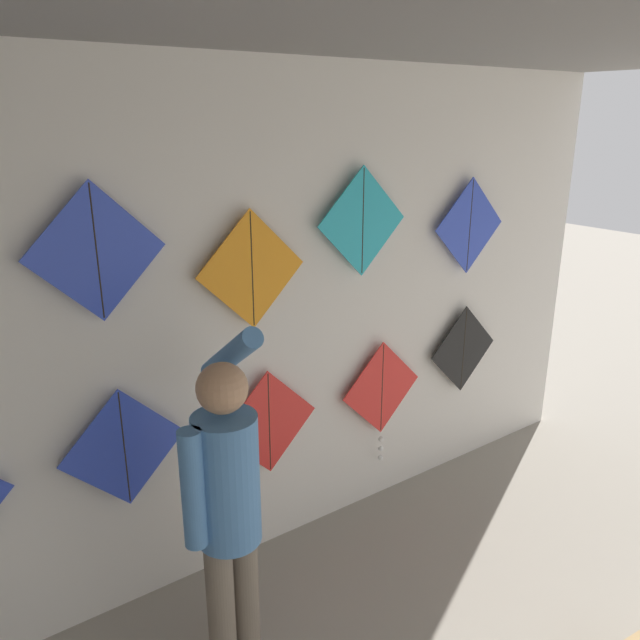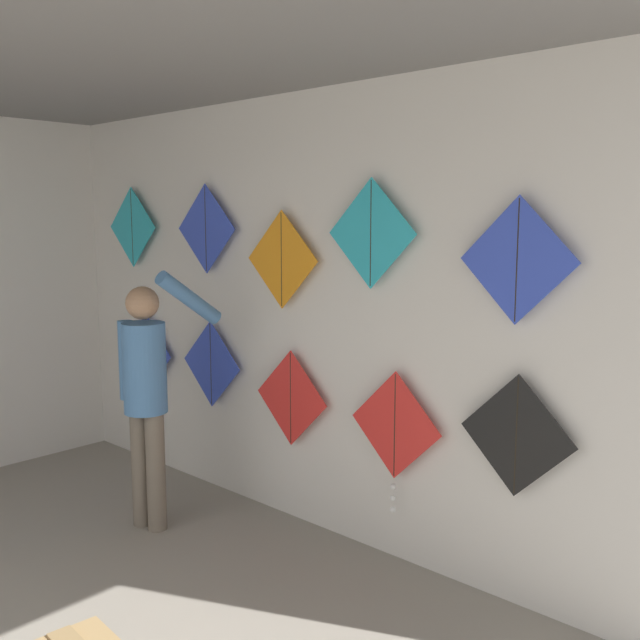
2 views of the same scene
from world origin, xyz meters
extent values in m
cube|color=silver|center=(0.00, 4.15, 1.40)|extent=(5.63, 0.06, 2.80)
cylinder|color=#726656|center=(-0.62, 3.35, 0.39)|extent=(0.12, 0.12, 0.78)
cylinder|color=#726656|center=(-0.49, 3.37, 0.39)|extent=(0.12, 0.12, 0.78)
cylinder|color=#4C7FB7|center=(-0.55, 3.36, 1.07)|extent=(0.28, 0.28, 0.58)
sphere|color=tan|center=(-0.55, 3.36, 1.49)|extent=(0.21, 0.21, 0.21)
cylinder|color=#4C7FB7|center=(-0.72, 3.33, 1.10)|extent=(0.10, 0.10, 0.52)
cylinder|color=#4C7FB7|center=(-0.39, 3.60, 1.51)|extent=(0.10, 0.48, 0.38)
cube|color=blue|center=(-0.76, 4.06, 0.96)|extent=(0.64, 0.01, 0.64)
cylinder|color=black|center=(-0.76, 4.06, 0.96)|extent=(0.01, 0.01, 0.60)
cube|color=red|center=(0.07, 4.06, 0.85)|extent=(0.64, 0.01, 0.64)
cylinder|color=black|center=(0.07, 4.06, 0.85)|extent=(0.01, 0.01, 0.60)
cube|color=red|center=(0.91, 4.06, 0.83)|extent=(0.64, 0.01, 0.64)
cylinder|color=black|center=(0.91, 4.06, 0.83)|extent=(0.01, 0.01, 0.60)
sphere|color=white|center=(0.91, 4.05, 0.47)|extent=(0.04, 0.04, 0.04)
sphere|color=white|center=(0.91, 4.05, 0.40)|extent=(0.04, 0.04, 0.04)
sphere|color=white|center=(0.91, 4.05, 0.33)|extent=(0.04, 0.04, 0.04)
cube|color=black|center=(1.67, 4.06, 0.93)|extent=(0.64, 0.01, 0.64)
cylinder|color=black|center=(1.67, 4.06, 0.93)|extent=(0.01, 0.01, 0.60)
cube|color=blue|center=(-0.79, 4.06, 1.94)|extent=(0.64, 0.01, 0.64)
cylinder|color=black|center=(-0.79, 4.06, 1.94)|extent=(0.01, 0.01, 0.60)
cube|color=orange|center=(-0.01, 4.06, 1.75)|extent=(0.64, 0.01, 0.64)
cylinder|color=black|center=(-0.01, 4.06, 1.75)|extent=(0.01, 0.01, 0.60)
cube|color=#28B2C6|center=(0.72, 4.06, 1.93)|extent=(0.64, 0.01, 0.64)
cylinder|color=black|center=(0.72, 4.06, 1.93)|extent=(0.01, 0.01, 0.60)
cube|color=blue|center=(1.64, 4.06, 1.81)|extent=(0.64, 0.01, 0.64)
cylinder|color=black|center=(1.64, 4.06, 1.81)|extent=(0.01, 0.01, 0.60)
camera|label=1|loc=(-1.55, 1.30, 2.52)|focal=35.00mm
camera|label=2|loc=(3.29, 0.85, 2.02)|focal=40.00mm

